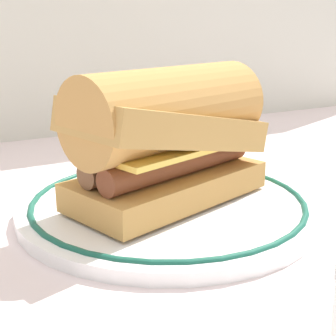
{
  "coord_description": "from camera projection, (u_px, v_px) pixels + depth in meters",
  "views": [
    {
      "loc": [
        -0.23,
        -0.38,
        0.18
      ],
      "look_at": [
        -0.01,
        0.01,
        0.04
      ],
      "focal_mm": 52.89,
      "sensor_mm": 36.0,
      "label": 1
    }
  ],
  "objects": [
    {
      "name": "sausage_sandwich",
      "position": [
        168.0,
        133.0,
        0.46
      ],
      "size": [
        0.21,
        0.14,
        0.12
      ],
      "rotation": [
        0.0,
        0.0,
        0.29
      ],
      "color": "#C18B48",
      "rests_on": "plate"
    },
    {
      "name": "ground_plane",
      "position": [
        188.0,
        215.0,
        0.48
      ],
      "size": [
        1.5,
        1.5,
        0.0
      ],
      "primitive_type": "plane",
      "color": "silver"
    },
    {
      "name": "plate",
      "position": [
        168.0,
        205.0,
        0.48
      ],
      "size": [
        0.29,
        0.29,
        0.01
      ],
      "color": "white",
      "rests_on": "ground_plane"
    }
  ]
}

